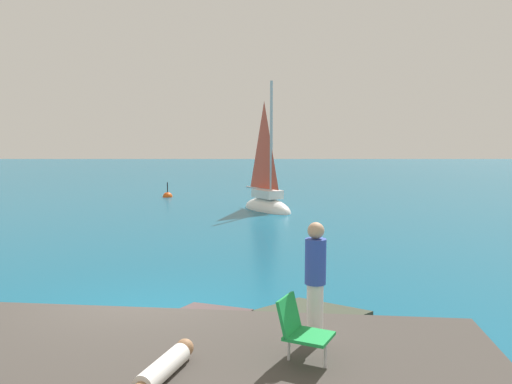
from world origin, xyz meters
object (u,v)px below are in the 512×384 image
object	(u,v)px
sailboat_near	(266,203)
person_standing	(314,279)
person_sunbather	(156,374)
marker_buoy	(167,197)
beach_chair	(299,327)

from	to	relation	value
sailboat_near	person_standing	size ratio (longest dim) A/B	4.01
person_sunbather	marker_buoy	size ratio (longest dim) A/B	1.51
marker_buoy	sailboat_near	bearing A→B (deg)	-44.59
person_standing	beach_chair	bearing A→B (deg)	12.45
sailboat_near	marker_buoy	xyz separation A→B (m)	(-5.60, 5.52, -0.35)
person_sunbather	marker_buoy	xyz separation A→B (m)	(-3.99, 23.45, -0.67)
sailboat_near	person_standing	xyz separation A→B (m)	(0.27, -16.77, 1.07)
beach_chair	marker_buoy	xyz separation A→B (m)	(-5.62, 22.91, -0.99)
person_sunbather	beach_chair	xyz separation A→B (m)	(1.62, 0.54, 0.33)
person_sunbather	beach_chair	world-z (taller)	beach_chair
person_sunbather	marker_buoy	bearing A→B (deg)	-152.01
beach_chair	sailboat_near	bearing A→B (deg)	116.26
person_sunbather	person_standing	size ratio (longest dim) A/B	1.05
sailboat_near	person_sunbather	distance (m)	18.01
sailboat_near	marker_buoy	distance (m)	7.87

